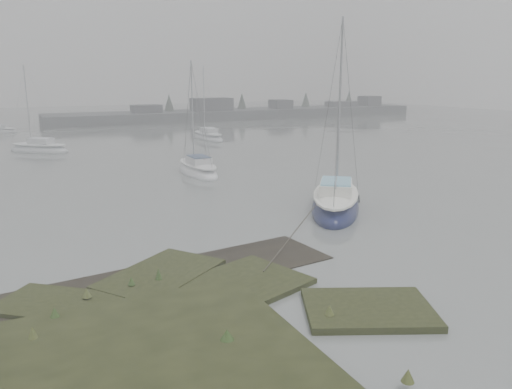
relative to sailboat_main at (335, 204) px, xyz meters
name	(u,v)px	position (x,y,z in m)	size (l,w,h in m)	color
ground	(122,158)	(-6.12, 20.96, -0.31)	(160.00, 160.00, 0.00)	slate
far_shoreline	(250,113)	(20.72, 52.86, 0.54)	(60.00, 8.00, 4.15)	#4C4F51
sailboat_main	(335,204)	(0.00, 0.00, 0.00)	(6.08, 7.00, 9.93)	#11163E
sailboat_white	(198,170)	(-2.87, 11.93, -0.06)	(1.88, 5.72, 8.07)	white
sailboat_far_a	(39,149)	(-11.85, 27.58, -0.06)	(5.53, 5.06, 7.99)	#ADB3B8
sailboat_far_b	(208,137)	(4.55, 29.31, -0.06)	(2.37, 5.88, 8.10)	silver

